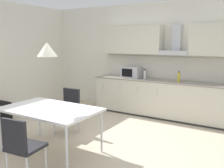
# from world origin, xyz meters

# --- Properties ---
(ground_plane) EXTENTS (8.57, 7.62, 0.02)m
(ground_plane) POSITION_xyz_m (0.00, 0.00, -0.01)
(ground_plane) COLOR beige
(wall_back) EXTENTS (6.85, 0.10, 2.75)m
(wall_back) POSITION_xyz_m (0.00, 2.59, 1.38)
(wall_back) COLOR silver
(wall_back) RESTS_ON ground_plane
(kitchen_counter) EXTENTS (3.91, 0.66, 0.89)m
(kitchen_counter) POSITION_xyz_m (0.77, 2.23, 0.45)
(kitchen_counter) COLOR #333333
(kitchen_counter) RESTS_ON ground_plane
(backsplash_tile) EXTENTS (3.89, 0.02, 0.54)m
(backsplash_tile) POSITION_xyz_m (0.77, 2.53, 1.16)
(backsplash_tile) COLOR silver
(backsplash_tile) RESTS_ON kitchen_counter
(upper_wall_cabinets) EXTENTS (3.89, 0.40, 0.70)m
(upper_wall_cabinets) POSITION_xyz_m (0.77, 2.37, 1.83)
(upper_wall_cabinets) COLOR beige
(microwave) EXTENTS (0.48, 0.35, 0.28)m
(microwave) POSITION_xyz_m (-0.29, 2.23, 1.03)
(microwave) COLOR #ADADB2
(microwave) RESTS_ON kitchen_counter
(bottle_yellow) EXTENTS (0.06, 0.06, 0.25)m
(bottle_yellow) POSITION_xyz_m (0.93, 2.21, 1.00)
(bottle_yellow) COLOR yellow
(bottle_yellow) RESTS_ON kitchen_counter
(bottle_white) EXTENTS (0.06, 0.06, 0.24)m
(bottle_white) POSITION_xyz_m (0.07, 2.24, 1.00)
(bottle_white) COLOR white
(bottle_white) RESTS_ON kitchen_counter
(dining_table) EXTENTS (1.56, 0.96, 0.74)m
(dining_table) POSITION_xyz_m (-0.32, -0.60, 0.70)
(dining_table) COLOR white
(dining_table) RESTS_ON ground_plane
(chair_far_left) EXTENTS (0.42, 0.42, 0.87)m
(chair_far_left) POSITION_xyz_m (-0.67, 0.26, 0.53)
(chair_far_left) COLOR black
(chair_far_left) RESTS_ON ground_plane
(chair_near_right) EXTENTS (0.44, 0.44, 0.87)m
(chair_near_right) POSITION_xyz_m (0.04, -1.46, 0.53)
(chair_near_right) COLOR black
(chair_near_right) RESTS_ON ground_plane
(pendant_lamp) EXTENTS (0.32, 0.32, 0.22)m
(pendant_lamp) POSITION_xyz_m (-0.32, -0.60, 1.67)
(pendant_lamp) COLOR silver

